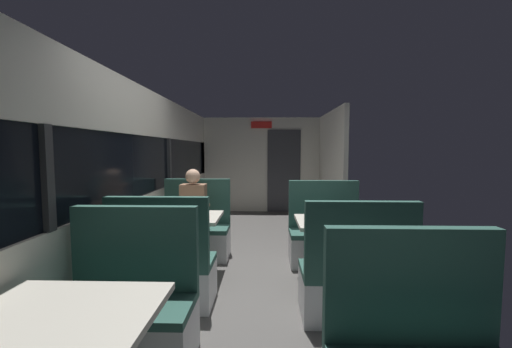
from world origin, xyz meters
TOP-DOWN VIEW (x-y plane):
  - ground_plane at (0.00, 0.00)m, footprint 3.30×9.20m
  - carriage_window_panel_left at (-1.45, 0.00)m, footprint 0.09×8.48m
  - carriage_end_bulkhead at (0.06, 4.19)m, footprint 2.90×0.11m
  - carriage_aisle_panel_right at (1.45, 3.00)m, footprint 0.08×2.40m
  - dining_table_near_window at (-0.89, -2.09)m, footprint 0.90×0.70m
  - bench_near_window_facing_entry at (-0.89, -1.39)m, footprint 0.95×0.50m
  - dining_table_mid_window at (-0.89, 0.12)m, footprint 0.90×0.70m
  - bench_mid_window_facing_end at (-0.89, -0.57)m, footprint 0.95×0.50m
  - bench_mid_window_facing_entry at (-0.89, 0.82)m, footprint 0.95×0.50m
  - dining_table_rear_aisle at (0.89, -0.08)m, footprint 0.90×0.70m
  - bench_rear_aisle_facing_end at (0.89, -0.77)m, footprint 0.95×0.50m
  - bench_rear_aisle_facing_entry at (0.89, 0.62)m, footprint 0.95×0.50m
  - seated_passenger at (-0.89, 0.75)m, footprint 0.47×0.55m

SIDE VIEW (x-z plane):
  - ground_plane at x=0.00m, z-range -0.02..0.00m
  - bench_near_window_facing_entry at x=-0.89m, z-range -0.22..0.88m
  - bench_mid_window_facing_end at x=-0.89m, z-range -0.22..0.88m
  - bench_mid_window_facing_entry at x=-0.89m, z-range -0.22..0.88m
  - bench_rear_aisle_facing_end at x=0.89m, z-range -0.22..0.88m
  - bench_rear_aisle_facing_entry at x=0.89m, z-range -0.22..0.88m
  - seated_passenger at x=-0.89m, z-range -0.09..1.17m
  - dining_table_near_window at x=-0.89m, z-range 0.27..1.01m
  - dining_table_mid_window at x=-0.89m, z-range 0.27..1.01m
  - dining_table_rear_aisle at x=0.89m, z-range 0.27..1.01m
  - carriage_window_panel_left at x=-1.45m, z-range -0.04..2.26m
  - carriage_end_bulkhead at x=0.06m, z-range -0.01..2.29m
  - carriage_aisle_panel_right at x=1.45m, z-range 0.00..2.30m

